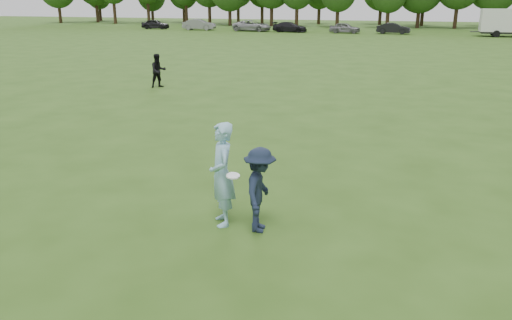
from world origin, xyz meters
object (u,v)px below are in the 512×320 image
object	(u,v)px
defender	(260,190)
car_e	(345,28)
car_c	(252,26)
player_far_a	(158,71)
car_b	(199,25)
thrower	(222,175)
car_f	(393,28)
car_d	(290,27)
car_a	(155,24)

from	to	relation	value
defender	car_e	xyz separation A→B (m)	(-6.53, 59.42, -0.17)
defender	car_c	size ratio (longest dim) A/B	0.32
player_far_a	car_b	size ratio (longest dim) A/B	0.37
thrower	car_c	distance (m)	62.52
player_far_a	car_f	bearing A→B (deg)	30.86
thrower	car_c	size ratio (longest dim) A/B	0.39
player_far_a	car_d	xyz separation A→B (m)	(-4.07, 44.86, -0.18)
car_b	car_d	xyz separation A→B (m)	(13.62, -0.59, -0.09)
player_far_a	car_f	size ratio (longest dim) A/B	0.41
thrower	car_b	bearing A→B (deg)	173.69
thrower	player_far_a	world-z (taller)	thrower
thrower	car_b	distance (m)	65.47
car_f	thrower	bearing A→B (deg)	-176.12
car_d	car_f	bearing A→B (deg)	-84.32
car_a	car_e	bearing A→B (deg)	-97.38
thrower	player_far_a	size ratio (longest dim) A/B	1.24
car_b	car_d	bearing A→B (deg)	-98.22
player_far_a	car_a	bearing A→B (deg)	71.18
car_f	car_a	bearing A→B (deg)	93.21
car_a	car_e	distance (m)	28.37
defender	car_a	size ratio (longest dim) A/B	0.41
player_far_a	defender	bearing A→B (deg)	-102.91
car_d	car_e	bearing A→B (deg)	-85.13
car_f	car_d	bearing A→B (deg)	96.55
car_d	car_f	xyz separation A→B (m)	(13.56, 0.53, 0.02)
car_a	defender	bearing A→B (deg)	-155.36
thrower	car_e	world-z (taller)	thrower
car_c	car_f	xyz separation A→B (m)	(19.11, 0.03, -0.05)
defender	car_d	size ratio (longest dim) A/B	0.37
player_far_a	car_f	world-z (taller)	player_far_a
player_far_a	car_c	size ratio (longest dim) A/B	0.32
car_a	car_b	xyz separation A→B (m)	(7.34, -0.59, 0.07)
thrower	car_a	size ratio (longest dim) A/B	0.52
car_c	car_d	bearing A→B (deg)	-90.81
thrower	defender	size ratio (longest dim) A/B	1.24
defender	car_d	bearing A→B (deg)	6.75
car_a	car_d	bearing A→B (deg)	-98.60
defender	car_a	bearing A→B (deg)	23.51
defender	car_e	world-z (taller)	defender
car_b	car_d	size ratio (longest dim) A/B	1.00
thrower	car_a	distance (m)	69.31
player_far_a	car_f	xyz separation A→B (m)	(9.49, 45.39, -0.16)
player_far_a	car_d	distance (m)	45.04
car_d	car_b	bearing A→B (deg)	90.93
defender	car_b	xyz separation A→B (m)	(-27.54, 59.83, -0.08)
thrower	car_f	world-z (taller)	thrower
defender	car_b	distance (m)	65.87
thrower	player_far_a	distance (m)	16.93
car_d	thrower	bearing A→B (deg)	-164.07
car_d	car_e	distance (m)	7.39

